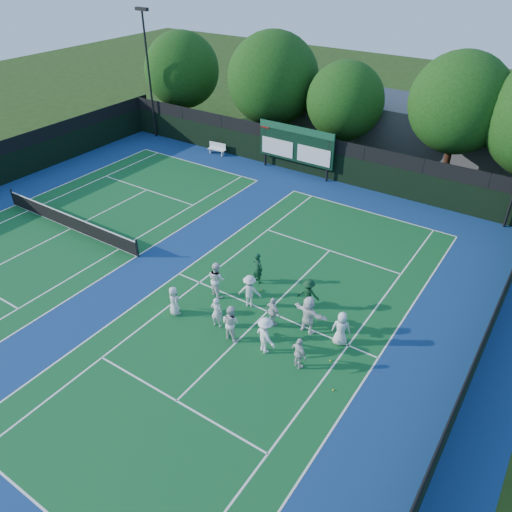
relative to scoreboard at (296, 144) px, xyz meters
The scene contains 32 objects.
ground 17.23m from the scoreboard, 65.78° to the right, with size 120.00×120.00×0.00m, color #1C350E.
court_apron 14.78m from the scoreboard, 86.03° to the right, with size 34.00×32.00×0.01m, color navy.
near_court 16.33m from the scoreboard, 64.32° to the right, with size 11.05×23.85×0.01m.
left_court 16.32m from the scoreboard, 115.60° to the right, with size 11.05×23.85×0.01m.
back_fence 1.38m from the scoreboard, 22.25° to the left, with size 34.00×0.08×3.00m.
divider_fence_right 21.68m from the scoreboard, 42.33° to the right, with size 0.08×32.00×3.00m.
scoreboard is the anchor object (origin of this frame).
clubhouse 9.80m from the scoreboard, 59.22° to the left, with size 18.00×6.00×4.00m, color #5B5B60.
light_pole_left 14.58m from the scoreboard, behind, with size 1.20×0.30×10.12m.
tennis_net 16.26m from the scoreboard, 115.60° to the right, with size 11.30×0.10×1.10m.
bench 7.20m from the scoreboard, behind, with size 1.51×0.56×0.93m.
tree_a 14.43m from the scoreboard, 163.69° to the left, with size 6.45×6.45×8.09m.
tree_b 6.59m from the scoreboard, 137.18° to the left, with size 7.12×7.12×8.93m.
tree_c 4.97m from the scoreboard, 64.63° to the left, with size 5.65×5.65×7.46m.
tree_d 11.11m from the scoreboard, 22.15° to the left, with size 6.47×6.47×8.98m.
tennis_ball_0 17.65m from the scoreboard, 78.21° to the right, with size 0.07×0.07×0.07m, color yellow.
tennis_ball_1 16.05m from the scoreboard, 57.92° to the right, with size 0.07×0.07×0.07m, color yellow.
tennis_ball_2 20.93m from the scoreboard, 55.76° to the right, with size 0.07×0.07×0.07m, color yellow.
tennis_ball_4 14.80m from the scoreboard, 66.39° to the right, with size 0.07×0.07×0.07m, color yellow.
tennis_ball_5 19.37m from the scoreboard, 55.46° to the right, with size 0.07×0.07×0.07m, color yellow.
player_front_0 17.51m from the scoreboard, 78.41° to the right, with size 0.72×0.47×1.47m, color silver.
player_front_1 17.69m from the scoreboard, 71.22° to the right, with size 0.58×0.38×1.58m, color silver.
player_front_2 18.28m from the scoreboard, 68.61° to the right, with size 0.84×0.66×1.73m, color silver.
player_front_3 18.84m from the scoreboard, 63.68° to the right, with size 1.13×0.65×1.75m, color white.
player_front_4 19.65m from the scoreboard, 59.43° to the right, with size 0.88×0.37×1.50m, color silver.
player_back_0 15.49m from the scoreboard, 74.05° to the right, with size 0.89×0.70×1.84m, color white.
player_back_1 15.92m from the scoreboard, 67.59° to the right, with size 1.09×0.63×1.69m, color silver.
player_back_2 17.15m from the scoreboard, 63.19° to the right, with size 0.88×0.37×1.50m, color silver.
player_back_3 17.42m from the scoreboard, 58.00° to the right, with size 1.72×0.55×1.86m, color white.
player_back_4 18.22m from the scoreboard, 53.74° to the right, with size 0.80×0.52×1.64m, color white.
coach_left 13.99m from the scoreboard, 67.59° to the right, with size 0.62×0.41×1.70m, color #0F3921.
coach_right 15.78m from the scoreboard, 57.66° to the right, with size 1.02×0.59×1.58m, color #0F371B.
Camera 1 is at (9.65, -14.37, 14.92)m, focal length 35.00 mm.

